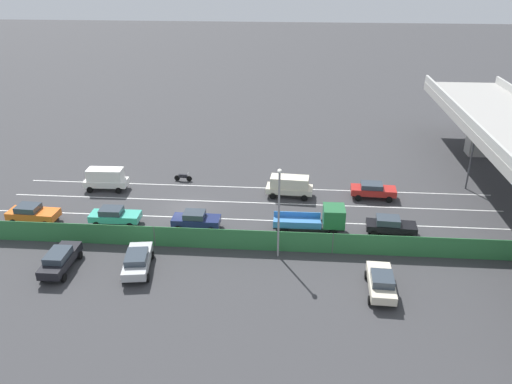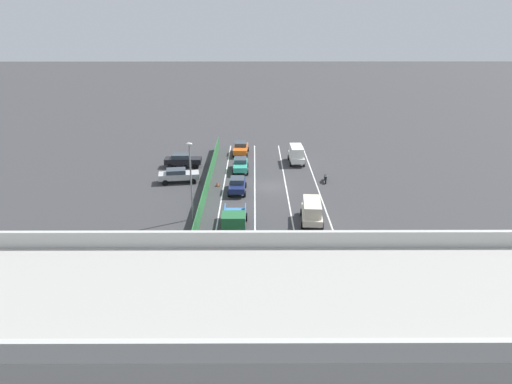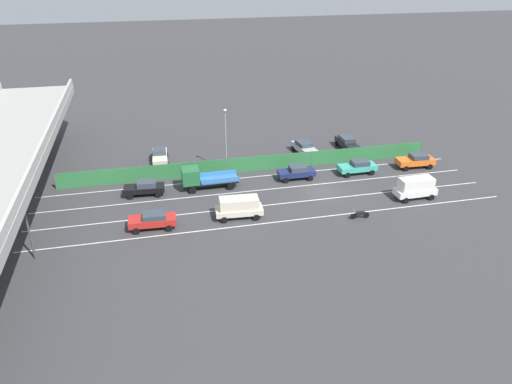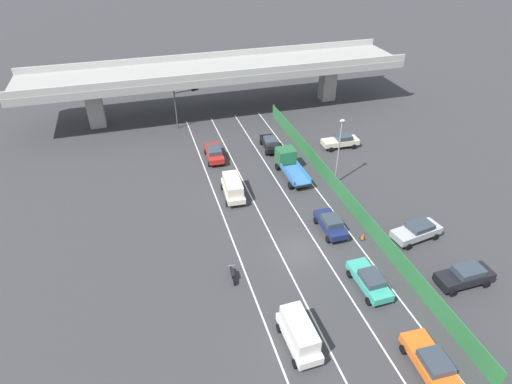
{
  "view_description": "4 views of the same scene",
  "coord_description": "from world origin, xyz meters",
  "px_view_note": "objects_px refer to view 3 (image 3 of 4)",
  "views": [
    {
      "loc": [
        43.2,
        10.13,
        22.29
      ],
      "look_at": [
        -2.26,
        6.58,
        0.96
      ],
      "focal_mm": 35.74,
      "sensor_mm": 36.0,
      "label": 1
    },
    {
      "loc": [
        1.86,
        51.22,
        18.71
      ],
      "look_at": [
        1.68,
        7.03,
        2.0
      ],
      "focal_mm": 33.32,
      "sensor_mm": 36.0,
      "label": 2
    },
    {
      "loc": [
        -44.78,
        17.59,
        23.74
      ],
      "look_at": [
        -2.99,
        8.0,
        2.28
      ],
      "focal_mm": 34.04,
      "sensor_mm": 36.0,
      "label": 3
    },
    {
      "loc": [
        -11.8,
        -25.94,
        25.17
      ],
      "look_at": [
        -1.77,
        7.57,
        1.7
      ],
      "focal_mm": 29.59,
      "sensor_mm": 36.0,
      "label": 4
    }
  ],
  "objects_px": {
    "car_van_white": "(416,187)",
    "car_sedan_black": "(145,187)",
    "traffic_light": "(25,214)",
    "car_taxi_teal": "(358,166)",
    "parked_sedan_dark": "(347,143)",
    "car_van_cream": "(239,206)",
    "motorcycle": "(360,214)",
    "parked_sedan_cream": "(160,156)",
    "car_taxi_orange": "(416,160)",
    "car_sedan_navy": "(297,172)",
    "street_lamp": "(226,134)",
    "traffic_cone": "(306,167)",
    "car_sedan_red": "(153,220)",
    "flatbed_truck_blue": "(200,178)",
    "parked_wagon_silver": "(304,147)"
  },
  "relations": [
    {
      "from": "flatbed_truck_blue",
      "to": "car_sedan_red",
      "type": "bearing_deg",
      "value": 144.23
    },
    {
      "from": "car_taxi_teal",
      "to": "car_sedan_black",
      "type": "relative_size",
      "value": 1.03
    },
    {
      "from": "car_van_cream",
      "to": "traffic_light",
      "type": "distance_m",
      "value": 19.0
    },
    {
      "from": "car_taxi_teal",
      "to": "parked_sedan_dark",
      "type": "relative_size",
      "value": 0.96
    },
    {
      "from": "car_van_cream",
      "to": "flatbed_truck_blue",
      "type": "height_order",
      "value": "flatbed_truck_blue"
    },
    {
      "from": "traffic_light",
      "to": "car_taxi_teal",
      "type": "bearing_deg",
      "value": -74.93
    },
    {
      "from": "car_sedan_red",
      "to": "traffic_light",
      "type": "distance_m",
      "value": 10.91
    },
    {
      "from": "car_van_white",
      "to": "car_sedan_red",
      "type": "distance_m",
      "value": 27.35
    },
    {
      "from": "car_van_white",
      "to": "parked_sedan_cream",
      "type": "height_order",
      "value": "car_van_white"
    },
    {
      "from": "parked_sedan_dark",
      "to": "street_lamp",
      "type": "distance_m",
      "value": 17.44
    },
    {
      "from": "car_taxi_orange",
      "to": "parked_sedan_cream",
      "type": "xyz_separation_m",
      "value": [
        8.43,
        30.18,
        -0.01
      ]
    },
    {
      "from": "car_taxi_teal",
      "to": "traffic_cone",
      "type": "bearing_deg",
      "value": 65.64
    },
    {
      "from": "parked_wagon_silver",
      "to": "traffic_light",
      "type": "bearing_deg",
      "value": 118.62
    },
    {
      "from": "car_van_white",
      "to": "parked_sedan_dark",
      "type": "distance_m",
      "value": 14.91
    },
    {
      "from": "car_taxi_orange",
      "to": "motorcycle",
      "type": "bearing_deg",
      "value": 131.12
    },
    {
      "from": "street_lamp",
      "to": "traffic_light",
      "type": "bearing_deg",
      "value": 124.75
    },
    {
      "from": "car_taxi_teal",
      "to": "car_sedan_red",
      "type": "xyz_separation_m",
      "value": [
        -7.4,
        24.01,
        0.01
      ]
    },
    {
      "from": "parked_wagon_silver",
      "to": "car_van_white",
      "type": "bearing_deg",
      "value": -152.41
    },
    {
      "from": "traffic_light",
      "to": "street_lamp",
      "type": "height_order",
      "value": "street_lamp"
    },
    {
      "from": "car_taxi_orange",
      "to": "motorcycle",
      "type": "distance_m",
      "value": 15.61
    },
    {
      "from": "car_van_white",
      "to": "car_sedan_black",
      "type": "distance_m",
      "value": 28.82
    },
    {
      "from": "car_van_cream",
      "to": "parked_sedan_dark",
      "type": "bearing_deg",
      "value": -49.84
    },
    {
      "from": "car_van_white",
      "to": "traffic_light",
      "type": "relative_size",
      "value": 0.83
    },
    {
      "from": "parked_sedan_cream",
      "to": "car_taxi_orange",
      "type": "bearing_deg",
      "value": -105.61
    },
    {
      "from": "parked_wagon_silver",
      "to": "traffic_cone",
      "type": "relative_size",
      "value": 8.21
    },
    {
      "from": "car_sedan_red",
      "to": "parked_wagon_silver",
      "type": "xyz_separation_m",
      "value": [
        14.59,
        -19.78,
        0.02
      ]
    },
    {
      "from": "car_van_cream",
      "to": "car_sedan_navy",
      "type": "height_order",
      "value": "car_van_cream"
    },
    {
      "from": "parked_wagon_silver",
      "to": "traffic_light",
      "type": "relative_size",
      "value": 0.92
    },
    {
      "from": "car_sedan_black",
      "to": "parked_wagon_silver",
      "type": "height_order",
      "value": "parked_wagon_silver"
    },
    {
      "from": "car_van_white",
      "to": "traffic_cone",
      "type": "relative_size",
      "value": 7.45
    },
    {
      "from": "parked_wagon_silver",
      "to": "motorcycle",
      "type": "bearing_deg",
      "value": -179.68
    },
    {
      "from": "car_taxi_teal",
      "to": "car_taxi_orange",
      "type": "height_order",
      "value": "car_taxi_orange"
    },
    {
      "from": "motorcycle",
      "to": "flatbed_truck_blue",
      "type": "bearing_deg",
      "value": 54.9
    },
    {
      "from": "motorcycle",
      "to": "car_taxi_orange",
      "type": "bearing_deg",
      "value": -48.88
    },
    {
      "from": "car_taxi_orange",
      "to": "traffic_light",
      "type": "relative_size",
      "value": 0.86
    },
    {
      "from": "car_taxi_teal",
      "to": "street_lamp",
      "type": "relative_size",
      "value": 0.59
    },
    {
      "from": "parked_sedan_dark",
      "to": "car_taxi_teal",
      "type": "bearing_deg",
      "value": 166.77
    },
    {
      "from": "car_van_white",
      "to": "traffic_cone",
      "type": "xyz_separation_m",
      "value": [
        9.83,
        8.92,
        -1.02
      ]
    },
    {
      "from": "car_sedan_navy",
      "to": "car_taxi_orange",
      "type": "distance_m",
      "value": 15.09
    },
    {
      "from": "car_sedan_navy",
      "to": "car_taxi_orange",
      "type": "bearing_deg",
      "value": -90.0
    },
    {
      "from": "car_taxi_teal",
      "to": "street_lamp",
      "type": "distance_m",
      "value": 15.98
    },
    {
      "from": "car_sedan_red",
      "to": "traffic_cone",
      "type": "relative_size",
      "value": 7.6
    },
    {
      "from": "parked_sedan_cream",
      "to": "traffic_cone",
      "type": "relative_size",
      "value": 7.87
    },
    {
      "from": "car_van_cream",
      "to": "motorcycle",
      "type": "xyz_separation_m",
      "value": [
        -2.92,
        -11.52,
        -0.75
      ]
    },
    {
      "from": "car_sedan_navy",
      "to": "street_lamp",
      "type": "bearing_deg",
      "value": 61.54
    },
    {
      "from": "flatbed_truck_blue",
      "to": "car_sedan_navy",
      "type": "bearing_deg",
      "value": -89.59
    },
    {
      "from": "motorcycle",
      "to": "parked_sedan_cream",
      "type": "xyz_separation_m",
      "value": [
        18.7,
        18.42,
        0.45
      ]
    },
    {
      "from": "car_van_white",
      "to": "car_sedan_navy",
      "type": "bearing_deg",
      "value": 55.4
    },
    {
      "from": "car_van_cream",
      "to": "car_sedan_navy",
      "type": "xyz_separation_m",
      "value": [
        7.34,
        -8.19,
        -0.32
      ]
    },
    {
      "from": "motorcycle",
      "to": "parked_sedan_dark",
      "type": "height_order",
      "value": "parked_sedan_dark"
    }
  ]
}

